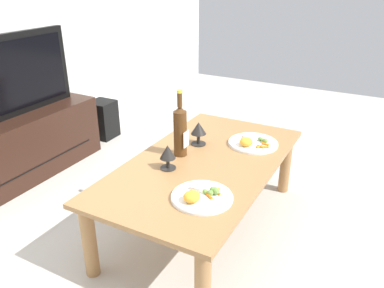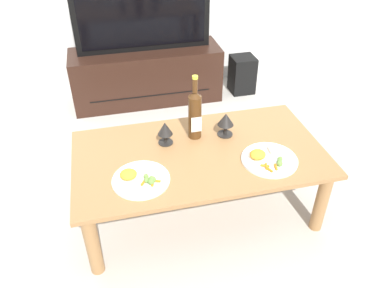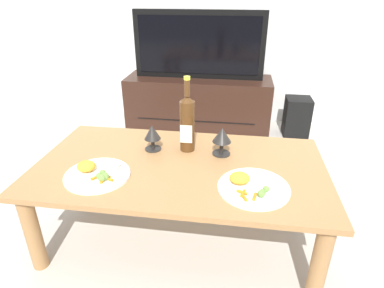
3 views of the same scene
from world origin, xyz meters
TOP-DOWN VIEW (x-y plane):
  - ground_plane at (0.00, 0.00)m, footprint 6.40×6.40m
  - dining_table at (0.00, 0.00)m, footprint 1.36×0.74m
  - tv_stand at (-0.10, 1.43)m, footprint 1.26×0.41m
  - tv_screen at (-0.10, 1.43)m, footprint 1.09×0.05m
  - floor_speaker at (0.76, 1.39)m, footprint 0.21×0.21m
  - wine_bottle at (0.01, 0.15)m, footprint 0.07×0.08m
  - goblet_left at (-0.16, 0.13)m, footprint 0.08×0.08m
  - goblet_right at (0.19, 0.13)m, footprint 0.09×0.09m
  - dinner_plate_left at (-0.34, -0.16)m, footprint 0.29×0.29m
  - dinner_plate_right at (0.33, -0.16)m, footprint 0.30×0.30m

SIDE VIEW (x-z plane):
  - ground_plane at x=0.00m, z-range 0.00..0.00m
  - floor_speaker at x=0.76m, z-range 0.00..0.33m
  - tv_stand at x=-0.10m, z-range 0.00..0.46m
  - dining_table at x=0.00m, z-range 0.15..0.57m
  - dinner_plate_right at x=0.33m, z-range 0.41..0.47m
  - dinner_plate_left at x=-0.34m, z-range 0.41..0.47m
  - goblet_left at x=-0.16m, z-range 0.45..0.58m
  - goblet_right at x=0.19m, z-range 0.45..0.59m
  - wine_bottle at x=0.01m, z-range 0.39..0.77m
  - tv_screen at x=-0.10m, z-range 0.46..1.01m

